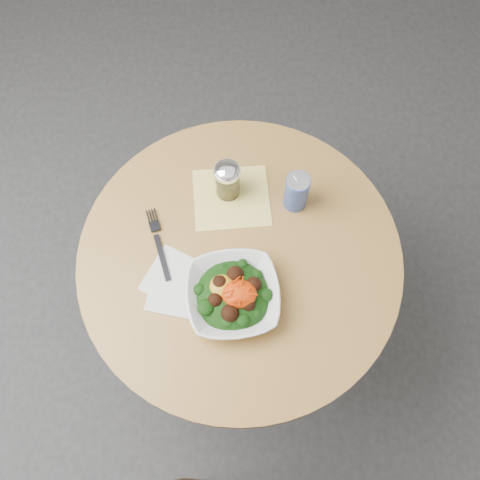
{
  "coord_description": "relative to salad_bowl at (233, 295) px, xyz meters",
  "views": [
    {
      "loc": [
        -0.0,
        -0.54,
        2.12
      ],
      "look_at": [
        0.0,
        0.02,
        0.81
      ],
      "focal_mm": 40.0,
      "sensor_mm": 36.0,
      "label": 1
    }
  ],
  "objects": [
    {
      "name": "table",
      "position": [
        0.02,
        0.12,
        -0.23
      ],
      "size": [
        0.9,
        0.9,
        0.75
      ],
      "color": "black",
      "rests_on": "ground"
    },
    {
      "name": "paper_napkins",
      "position": [
        -0.15,
        0.04,
        -0.03
      ],
      "size": [
        0.2,
        0.22,
        0.0
      ],
      "color": "silver",
      "rests_on": "table"
    },
    {
      "name": "salad_bowl",
      "position": [
        0.0,
        0.0,
        0.0
      ],
      "size": [
        0.27,
        0.27,
        0.09
      ],
      "color": "white",
      "rests_on": "table"
    },
    {
      "name": "ground",
      "position": [
        0.02,
        0.12,
        -0.78
      ],
      "size": [
        6.0,
        6.0,
        0.0
      ],
      "primitive_type": "plane",
      "color": "#2A2B2D",
      "rests_on": "ground"
    },
    {
      "name": "beverage_can",
      "position": [
        0.18,
        0.29,
        0.03
      ],
      "size": [
        0.07,
        0.07,
        0.13
      ],
      "color": "#0D1C94",
      "rests_on": "table"
    },
    {
      "name": "spice_shaker",
      "position": [
        -0.02,
        0.33,
        0.03
      ],
      "size": [
        0.07,
        0.07,
        0.13
      ],
      "color": "silver",
      "rests_on": "table"
    },
    {
      "name": "cloth_napkin",
      "position": [
        -0.01,
        0.3,
        -0.03
      ],
      "size": [
        0.23,
        0.22,
        0.0
      ],
      "primitive_type": "cube",
      "rotation": [
        0.0,
        0.0,
        0.08
      ],
      "color": "yellow",
      "rests_on": "table"
    },
    {
      "name": "fork",
      "position": [
        -0.21,
        0.16,
        -0.03
      ],
      "size": [
        0.08,
        0.22,
        0.0
      ],
      "color": "black",
      "rests_on": "table"
    }
  ]
}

